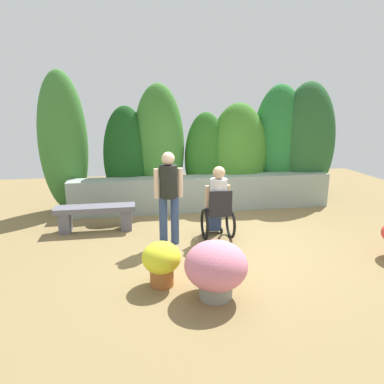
% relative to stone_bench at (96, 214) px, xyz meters
% --- Properties ---
extents(ground_plane, '(12.73, 12.73, 0.00)m').
position_rel_stone_bench_xyz_m(ground_plane, '(2.30, -1.11, -0.33)').
color(ground_plane, olive).
extents(stone_retaining_wall, '(5.93, 0.49, 0.78)m').
position_rel_stone_bench_xyz_m(stone_retaining_wall, '(2.30, 0.99, 0.07)').
color(stone_retaining_wall, gray).
rests_on(stone_retaining_wall, ground).
extents(hedge_backdrop, '(6.99, 1.13, 3.09)m').
position_rel_stone_bench_xyz_m(hedge_backdrop, '(2.73, 1.53, 1.03)').
color(hedge_backdrop, '#3C7A32').
rests_on(hedge_backdrop, ground).
extents(stone_bench, '(1.50, 0.37, 0.49)m').
position_rel_stone_bench_xyz_m(stone_bench, '(0.00, 0.00, 0.00)').
color(stone_bench, slate).
rests_on(stone_bench, ground).
extents(person_in_wheelchair, '(0.53, 0.66, 1.33)m').
position_rel_stone_bench_xyz_m(person_in_wheelchair, '(2.20, -0.75, 0.30)').
color(person_in_wheelchair, black).
rests_on(person_in_wheelchair, ground).
extents(person_standing_companion, '(0.49, 0.30, 1.61)m').
position_rel_stone_bench_xyz_m(person_standing_companion, '(1.32, -0.88, 0.60)').
color(person_standing_companion, '#334875').
rests_on(person_standing_companion, ground).
extents(flower_pot_purple_near, '(0.79, 0.79, 0.73)m').
position_rel_stone_bench_xyz_m(flower_pot_purple_near, '(1.71, -2.69, 0.07)').
color(flower_pot_purple_near, gray).
rests_on(flower_pot_purple_near, ground).
extents(flower_pot_red_accent, '(0.52, 0.52, 0.61)m').
position_rel_stone_bench_xyz_m(flower_pot_red_accent, '(1.06, -2.28, 0.02)').
color(flower_pot_red_accent, '#9F5A2A').
rests_on(flower_pot_red_accent, ground).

